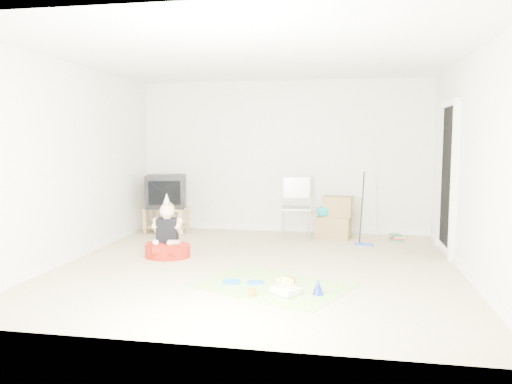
% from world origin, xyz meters
% --- Properties ---
extents(ground, '(5.00, 5.00, 0.00)m').
position_xyz_m(ground, '(0.00, 0.00, 0.00)').
color(ground, '#CABB91').
rests_on(ground, ground).
extents(doorway_recess, '(0.02, 0.90, 2.05)m').
position_xyz_m(doorway_recess, '(2.48, 1.20, 1.02)').
color(doorway_recess, black).
rests_on(doorway_recess, ground).
extents(tv_stand, '(0.70, 0.44, 0.43)m').
position_xyz_m(tv_stand, '(-1.95, 1.96, 0.26)').
color(tv_stand, '#AD894E').
rests_on(tv_stand, ground).
extents(crt_tv, '(0.76, 0.68, 0.56)m').
position_xyz_m(crt_tv, '(-1.95, 1.96, 0.71)').
color(crt_tv, black).
rests_on(crt_tv, tv_stand).
extents(folding_chair, '(0.50, 0.48, 1.02)m').
position_xyz_m(folding_chair, '(0.30, 1.85, 0.50)').
color(folding_chair, '#96969B').
rests_on(folding_chair, ground).
extents(cardboard_boxes, '(0.60, 0.48, 0.68)m').
position_xyz_m(cardboard_boxes, '(0.91, 2.03, 0.32)').
color(cardboard_boxes, olive).
rests_on(cardboard_boxes, ground).
extents(floor_mop, '(0.29, 0.37, 1.10)m').
position_xyz_m(floor_mop, '(1.36, 1.49, 0.26)').
color(floor_mop, blue).
rests_on(floor_mop, ground).
extents(book_pile, '(0.20, 0.23, 0.10)m').
position_xyz_m(book_pile, '(1.89, 2.01, 0.05)').
color(book_pile, '#287A51').
rests_on(book_pile, ground).
extents(seated_woman, '(0.67, 0.67, 0.88)m').
position_xyz_m(seated_woman, '(-1.30, 0.25, 0.19)').
color(seated_woman, '#B31E10').
rests_on(seated_woman, ground).
extents(party_mat, '(1.90, 1.68, 0.01)m').
position_xyz_m(party_mat, '(0.30, -0.83, 0.00)').
color(party_mat, '#FF358A').
rests_on(party_mat, ground).
extents(birthday_cake, '(0.34, 0.33, 0.13)m').
position_xyz_m(birthday_cake, '(0.49, -1.11, 0.04)').
color(birthday_cake, white).
rests_on(birthday_cake, party_mat).
extents(blue_plate_near, '(0.27, 0.27, 0.01)m').
position_xyz_m(blue_plate_near, '(0.11, -0.77, 0.01)').
color(blue_plate_near, blue).
rests_on(blue_plate_near, party_mat).
extents(blue_plate_far, '(0.29, 0.29, 0.01)m').
position_xyz_m(blue_plate_far, '(-0.17, -0.79, 0.01)').
color(blue_plate_far, blue).
rests_on(blue_plate_far, party_mat).
extents(orange_cup_near, '(0.07, 0.07, 0.07)m').
position_xyz_m(orange_cup_near, '(0.51, -0.70, 0.04)').
color(orange_cup_near, '#CC5E16').
rests_on(orange_cup_near, party_mat).
extents(orange_cup_far, '(0.10, 0.10, 0.08)m').
position_xyz_m(orange_cup_far, '(0.16, -1.24, 0.05)').
color(orange_cup_far, '#CC5E16').
rests_on(orange_cup_far, party_mat).
extents(blue_party_hat, '(0.16, 0.16, 0.17)m').
position_xyz_m(blue_party_hat, '(0.81, -1.06, 0.09)').
color(blue_party_hat, '#1830AC').
rests_on(blue_party_hat, party_mat).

